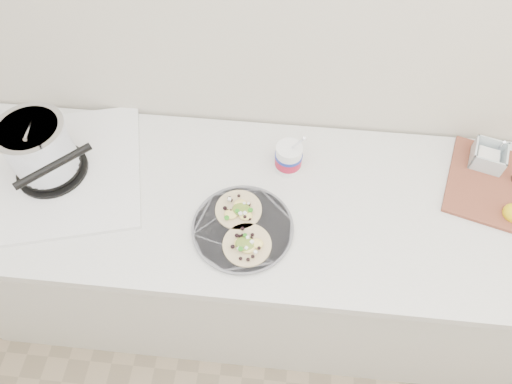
# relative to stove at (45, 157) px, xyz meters

# --- Properties ---
(counter) EXTENTS (2.44, 0.66, 0.90)m
(counter) POSITION_rel_stove_xyz_m (0.74, -0.02, -0.54)
(counter) COLOR silver
(counter) RESTS_ON ground
(stove) EXTENTS (0.67, 0.64, 0.27)m
(stove) POSITION_rel_stove_xyz_m (0.00, 0.00, 0.00)
(stove) COLOR silver
(stove) RESTS_ON counter
(taco_plate) EXTENTS (0.31, 0.31, 0.04)m
(taco_plate) POSITION_rel_stove_xyz_m (0.64, -0.15, -0.07)
(taco_plate) COLOR #5D5E65
(taco_plate) RESTS_ON counter
(tub) EXTENTS (0.09, 0.09, 0.20)m
(tub) POSITION_rel_stove_xyz_m (0.76, 0.10, -0.02)
(tub) COLOR white
(tub) RESTS_ON counter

